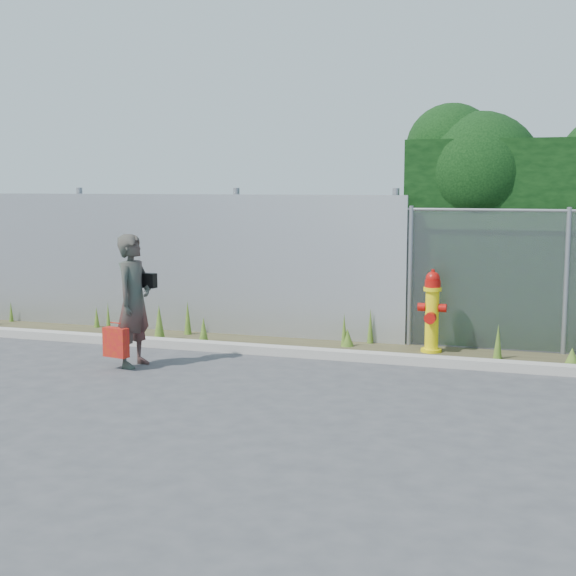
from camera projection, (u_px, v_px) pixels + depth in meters
The scene contains 8 objects.
ground at pixel (275, 390), 9.27m from camera, with size 80.00×80.00×0.00m, color #3E3E41.
curb at pixel (318, 353), 10.96m from camera, with size 16.00×0.22×0.12m, color #A59F95.
weed_strip at pixel (413, 346), 11.17m from camera, with size 16.00×1.25×0.54m.
corrugated_fence at pixel (145, 262), 12.95m from camera, with size 8.50×0.21×2.30m.
fire_hydrant at pixel (432, 313), 11.18m from camera, with size 0.40×0.36×1.19m.
woman at pixel (134, 301), 10.36m from camera, with size 0.63×0.41×1.72m, color #0E5A48.
red_tote_bag at pixel (116, 342), 10.20m from camera, with size 0.34×0.13×0.45m.
black_shoulder_bag at pixel (147, 280), 10.46m from camera, with size 0.25×0.11×0.19m.
Camera 1 is at (2.92, -8.56, 2.37)m, focal length 50.00 mm.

